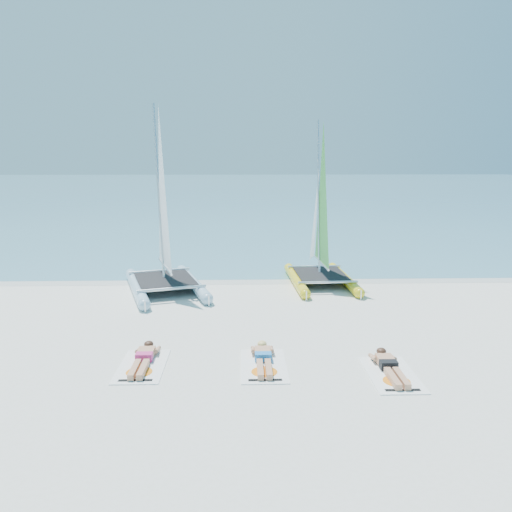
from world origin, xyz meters
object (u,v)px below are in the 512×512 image
at_px(catamaran_blue, 163,234).
at_px(sunbather_c, 389,366).
at_px(catamaran_yellow, 319,230).
at_px(towel_c, 391,374).
at_px(sunbather_b, 263,358).
at_px(towel_a, 142,366).
at_px(towel_b, 264,366).
at_px(sunbather_a, 144,358).

xyz_separation_m(catamaran_blue, sunbather_c, (5.83, -6.88, -1.85)).
distance_m(catamaran_yellow, towel_c, 8.41).
height_order(catamaran_yellow, sunbather_b, catamaran_yellow).
height_order(catamaran_blue, sunbather_b, catamaran_blue).
xyz_separation_m(catamaran_yellow, towel_a, (-5.04, -7.59, -1.90)).
distance_m(towel_a, sunbather_c, 5.38).
height_order(towel_b, sunbather_c, sunbather_c).
height_order(towel_c, sunbather_c, sunbather_c).
height_order(catamaran_blue, towel_c, catamaran_blue).
relative_size(towel_a, sunbather_c, 1.07).
distance_m(sunbather_a, sunbather_b, 2.67).
xyz_separation_m(towel_b, towel_c, (2.69, -0.53, 0.00)).
bearing_deg(sunbather_b, catamaran_blue, 116.32).
xyz_separation_m(towel_a, towel_c, (5.36, -0.59, 0.00)).
height_order(sunbather_a, sunbather_c, same).
bearing_deg(catamaran_yellow, towel_a, -126.12).
xyz_separation_m(catamaran_blue, towel_a, (0.47, -6.48, -1.95)).
xyz_separation_m(catamaran_blue, sunbather_b, (3.14, -6.35, -1.85)).
bearing_deg(towel_b, towel_a, 178.63).
bearing_deg(sunbather_b, sunbather_a, 178.63).
relative_size(catamaran_yellow, towel_b, 3.28).
distance_m(sunbather_b, sunbather_c, 2.74).
bearing_deg(towel_a, sunbather_a, 90.00).
relative_size(towel_b, sunbather_b, 1.07).
bearing_deg(sunbather_a, catamaran_blue, 94.28).
xyz_separation_m(towel_b, sunbather_c, (2.69, -0.34, 0.11)).
distance_m(catamaran_blue, sunbather_c, 9.21).
bearing_deg(towel_a, catamaran_yellow, 56.45).
bearing_deg(sunbather_c, towel_a, 175.72).
bearing_deg(sunbather_c, sunbather_a, 173.69).
height_order(towel_a, towel_c, same).
height_order(catamaran_blue, towel_a, catamaran_blue).
xyz_separation_m(catamaran_yellow, towel_b, (-2.36, -7.66, -1.90)).
bearing_deg(towel_c, towel_a, 173.69).
xyz_separation_m(towel_a, sunbather_b, (2.67, 0.13, 0.11)).
bearing_deg(towel_c, sunbather_c, 90.00).
xyz_separation_m(towel_a, towel_b, (2.67, -0.06, 0.00)).
distance_m(towel_b, towel_c, 2.74).
xyz_separation_m(towel_a, sunbather_a, (0.00, 0.19, 0.11)).
distance_m(catamaran_yellow, towel_b, 8.24).
bearing_deg(sunbather_b, towel_a, -177.25).
distance_m(sunbather_b, towel_c, 2.78).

